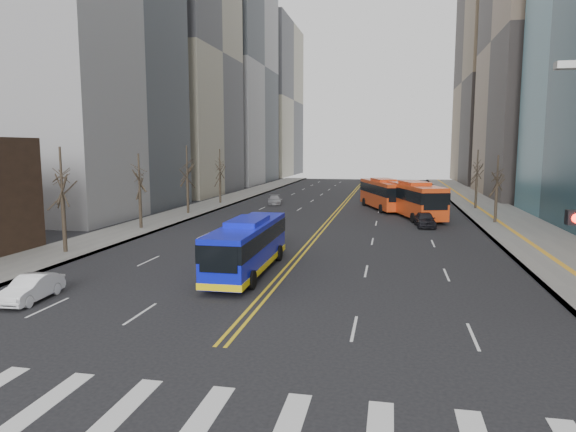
{
  "coord_description": "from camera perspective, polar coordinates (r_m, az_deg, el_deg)",
  "views": [
    {
      "loc": [
        6.02,
        -12.18,
        7.26
      ],
      "look_at": [
        0.73,
        14.12,
        3.71
      ],
      "focal_mm": 32.0,
      "sensor_mm": 36.0,
      "label": 1
    }
  ],
  "objects": [
    {
      "name": "sidewalk_right",
      "position": [
        58.76,
        22.55,
        -0.07
      ],
      "size": [
        7.0,
        130.0,
        0.15
      ],
      "primitive_type": "cube",
      "color": "gray",
      "rests_on": "ground"
    },
    {
      "name": "car_silver",
      "position": [
        66.74,
        -1.52,
        1.8
      ],
      "size": [
        2.51,
        4.33,
        1.18
      ],
      "primitive_type": "imported",
      "rotation": [
        0.0,
        0.0,
        0.22
      ],
      "color": "gray",
      "rests_on": "ground"
    },
    {
      "name": "centerline",
      "position": [
        67.84,
        6.22,
        1.35
      ],
      "size": [
        0.55,
        100.0,
        0.01
      ],
      "color": "gold",
      "rests_on": "ground"
    },
    {
      "name": "blue_bus",
      "position": [
        30.12,
        -4.47,
        -3.16
      ],
      "size": [
        2.66,
        10.94,
        3.2
      ],
      "color": "#0E18D8",
      "rests_on": "ground"
    },
    {
      "name": "crosswalk",
      "position": [
        15.4,
        -14.06,
        -20.8
      ],
      "size": [
        26.7,
        4.0,
        0.01
      ],
      "color": "silver",
      "rests_on": "ground"
    },
    {
      "name": "car_white",
      "position": [
        27.65,
        -26.62,
        -7.18
      ],
      "size": [
        1.55,
        3.82,
        1.23
      ],
      "primitive_type": "imported",
      "rotation": [
        0.0,
        0.0,
        0.07
      ],
      "color": "white",
      "rests_on": "ground"
    },
    {
      "name": "red_bus_far",
      "position": [
        62.44,
        10.53,
        2.61
      ],
      "size": [
        6.08,
        11.88,
        3.67
      ],
      "color": "red",
      "rests_on": "ground"
    },
    {
      "name": "car_dark_far",
      "position": [
        83.98,
        15.79,
        2.74
      ],
      "size": [
        3.44,
        5.09,
        1.3
      ],
      "primitive_type": "imported",
      "rotation": [
        0.0,
        0.0,
        0.3
      ],
      "color": "black",
      "rests_on": "ground"
    },
    {
      "name": "car_dark_mid",
      "position": [
        49.25,
        14.98,
        -0.37
      ],
      "size": [
        1.97,
        4.27,
        1.42
      ],
      "primitive_type": "imported",
      "rotation": [
        0.0,
        0.0,
        0.07
      ],
      "color": "black",
      "rests_on": "ground"
    },
    {
      "name": "ground",
      "position": [
        15.4,
        -14.06,
        -20.82
      ],
      "size": [
        220.0,
        220.0,
        0.0
      ],
      "primitive_type": "plane",
      "color": "black"
    },
    {
      "name": "red_bus_near",
      "position": [
        55.6,
        13.83,
        2.01
      ],
      "size": [
        6.19,
        12.41,
        3.82
      ],
      "color": "red",
      "rests_on": "ground"
    },
    {
      "name": "sidewalk_left",
      "position": [
        61.87,
        -10.05,
        0.75
      ],
      "size": [
        5.0,
        130.0,
        0.15
      ],
      "primitive_type": "cube",
      "color": "gray",
      "rests_on": "ground"
    },
    {
      "name": "street_trees",
      "position": [
        48.62,
        -4.4,
        4.7
      ],
      "size": [
        35.2,
        47.2,
        7.6
      ],
      "color": "#2D231B",
      "rests_on": "ground"
    },
    {
      "name": "office_towers",
      "position": [
        82.6,
        7.47,
        19.11
      ],
      "size": [
        83.0,
        134.0,
        58.0
      ],
      "color": "gray",
      "rests_on": "ground"
    }
  ]
}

